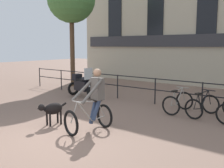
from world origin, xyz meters
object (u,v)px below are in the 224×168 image
cyclist_with_bike (92,103)px  dog (52,109)px  parked_motorcycle (82,85)px  parked_bicycle_mid_left (202,106)px  parked_bicycle_near_lamp (178,102)px

cyclist_with_bike → dog: bearing=-152.2°
parked_motorcycle → parked_bicycle_mid_left: size_ratio=1.38×
parked_bicycle_near_lamp → cyclist_with_bike: bearing=75.0°
cyclist_with_bike → parked_bicycle_mid_left: 3.81m
cyclist_with_bike → parked_bicycle_mid_left: size_ratio=1.41×
cyclist_with_bike → dog: cyclist_with_bike is taller
parked_motorcycle → dog: bearing=-138.6°
parked_bicycle_mid_left → dog: bearing=60.0°
parked_bicycle_near_lamp → dog: bearing=60.1°
cyclist_with_bike → parked_bicycle_near_lamp: size_ratio=1.51×
cyclist_with_bike → parked_motorcycle: (-3.57, 3.19, -0.20)m
parked_bicycle_mid_left → cyclist_with_bike: bearing=71.1°
cyclist_with_bike → parked_bicycle_near_lamp: 3.48m
dog → parked_bicycle_mid_left: parked_bicycle_mid_left is taller
dog → parked_motorcycle: bearing=132.3°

